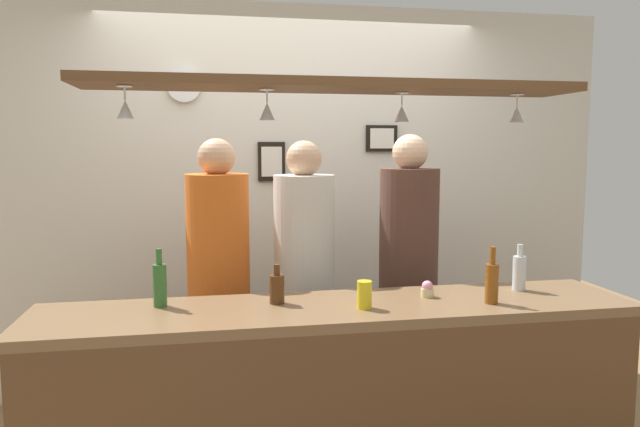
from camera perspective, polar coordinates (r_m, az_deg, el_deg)
name	(u,v)px	position (r m, az deg, el deg)	size (l,w,h in m)	color
back_wall	(293,200)	(4.02, -2.62, 1.34)	(4.40, 0.06, 2.60)	silver
bar_counter	(346,383)	(2.63, 2.50, -16.10)	(2.70, 0.55, 0.95)	brown
overhead_glass_rack	(337,86)	(2.64, 1.63, 12.30)	(2.20, 0.36, 0.04)	brown
hanging_wineglass_far_left	(125,108)	(2.55, -18.37, 9.67)	(0.07, 0.07, 0.13)	silver
hanging_wineglass_left	(267,110)	(2.57, -5.15, 9.93)	(0.07, 0.07, 0.13)	silver
hanging_wineglass_center_left	(402,113)	(2.75, 7.93, 9.67)	(0.07, 0.07, 0.13)	silver
hanging_wineglass_center	(517,114)	(2.94, 18.54, 9.18)	(0.07, 0.07, 0.13)	silver
person_left_orange_shirt	(219,263)	(3.26, -9.82, -4.74)	(0.34, 0.34, 1.71)	#2D334C
person_middle_white_patterned_shirt	(304,261)	(3.30, -1.54, -4.64)	(0.34, 0.34, 1.70)	#2D334C
person_right_brown_shirt	(408,253)	(3.45, 8.58, -3.84)	(0.34, 0.34, 1.73)	#2D334C
bottle_beer_green_import	(160,284)	(2.72, -15.28, -6.58)	(0.06, 0.06, 0.26)	#336B2D
bottle_beer_brown_stubby	(277,288)	(2.69, -4.20, -7.24)	(0.07, 0.07, 0.18)	#512D14
bottle_soda_clear	(519,272)	(3.08, 18.77, -5.38)	(0.06, 0.06, 0.23)	silver
bottle_beer_amber_tall	(492,282)	(2.79, 16.34, -6.36)	(0.06, 0.06, 0.26)	brown
drink_can	(364,295)	(2.61, 4.33, -7.86)	(0.07, 0.07, 0.12)	yellow
cupcake	(427,289)	(2.85, 10.37, -7.26)	(0.06, 0.06, 0.08)	beige
picture_frame_upper_small	(382,138)	(4.09, 6.00, 7.26)	(0.22, 0.02, 0.18)	black
picture_frame_crest	(272,162)	(3.94, -4.73, 5.04)	(0.18, 0.02, 0.26)	black
wall_clock	(184,85)	(3.94, -13.06, 12.07)	(0.22, 0.22, 0.03)	white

